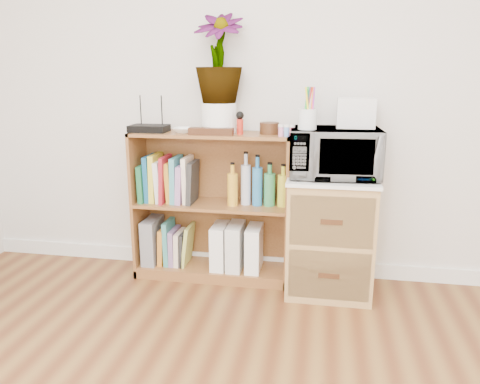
# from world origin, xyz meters

# --- Properties ---
(skirting_board) EXTENTS (4.00, 0.02, 0.10)m
(skirting_board) POSITION_xyz_m (0.00, 2.24, 0.05)
(skirting_board) COLOR white
(skirting_board) RESTS_ON ground
(bookshelf) EXTENTS (1.00, 0.30, 0.95)m
(bookshelf) POSITION_xyz_m (-0.35, 2.10, 0.47)
(bookshelf) COLOR brown
(bookshelf) RESTS_ON ground
(wicker_unit) EXTENTS (0.50, 0.45, 0.70)m
(wicker_unit) POSITION_xyz_m (0.40, 2.02, 0.35)
(wicker_unit) COLOR #9E7542
(wicker_unit) RESTS_ON ground
(microwave) EXTENTS (0.53, 0.38, 0.28)m
(microwave) POSITION_xyz_m (0.40, 2.02, 0.86)
(microwave) COLOR silver
(microwave) RESTS_ON wicker_unit
(pen_cup) EXTENTS (0.10, 0.10, 0.11)m
(pen_cup) POSITION_xyz_m (0.24, 1.94, 1.06)
(pen_cup) COLOR white
(pen_cup) RESTS_ON microwave
(small_appliance) EXTENTS (0.21, 0.18, 0.17)m
(small_appliance) POSITION_xyz_m (0.51, 2.08, 1.09)
(small_appliance) COLOR white
(small_appliance) RESTS_ON microwave
(router) EXTENTS (0.23, 0.16, 0.04)m
(router) POSITION_xyz_m (-0.74, 2.08, 0.97)
(router) COLOR black
(router) RESTS_ON bookshelf
(white_bowl) EXTENTS (0.13, 0.13, 0.03)m
(white_bowl) POSITION_xyz_m (-0.52, 2.07, 0.97)
(white_bowl) COLOR white
(white_bowl) RESTS_ON bookshelf
(plant_pot) EXTENTS (0.21, 0.21, 0.18)m
(plant_pot) POSITION_xyz_m (-0.30, 2.12, 1.04)
(plant_pot) COLOR white
(plant_pot) RESTS_ON bookshelf
(potted_plant) EXTENTS (0.29, 0.29, 0.53)m
(potted_plant) POSITION_xyz_m (-0.30, 2.12, 1.39)
(potted_plant) COLOR #367B31
(potted_plant) RESTS_ON plant_pot
(trinket_box) EXTENTS (0.27, 0.07, 0.04)m
(trinket_box) POSITION_xyz_m (-0.33, 2.00, 0.97)
(trinket_box) COLOR #321C0D
(trinket_box) RESTS_ON bookshelf
(kokeshi_doll) EXTENTS (0.04, 0.04, 0.09)m
(kokeshi_doll) POSITION_xyz_m (-0.16, 2.06, 1.00)
(kokeshi_doll) COLOR red
(kokeshi_doll) RESTS_ON bookshelf
(wooden_bowl) EXTENTS (0.12, 0.12, 0.07)m
(wooden_bowl) POSITION_xyz_m (0.01, 2.11, 0.98)
(wooden_bowl) COLOR #34200E
(wooden_bowl) RESTS_ON bookshelf
(paint_jars) EXTENTS (0.11, 0.04, 0.06)m
(paint_jars) POSITION_xyz_m (0.12, 2.01, 0.98)
(paint_jars) COLOR #D0747F
(paint_jars) RESTS_ON bookshelf
(file_box) EXTENTS (0.09, 0.24, 0.30)m
(file_box) POSITION_xyz_m (-0.76, 2.10, 0.22)
(file_box) COLOR slate
(file_box) RESTS_ON bookshelf
(magazine_holder_left) EXTENTS (0.09, 0.23, 0.29)m
(magazine_holder_left) POSITION_xyz_m (-0.30, 2.09, 0.21)
(magazine_holder_left) COLOR white
(magazine_holder_left) RESTS_ON bookshelf
(magazine_holder_mid) EXTENTS (0.09, 0.24, 0.30)m
(magazine_holder_mid) POSITION_xyz_m (-0.20, 2.09, 0.22)
(magazine_holder_mid) COLOR silver
(magazine_holder_mid) RESTS_ON bookshelf
(magazine_holder_right) EXTENTS (0.09, 0.23, 0.29)m
(magazine_holder_right) POSITION_xyz_m (-0.07, 2.09, 0.21)
(magazine_holder_right) COLOR white
(magazine_holder_right) RESTS_ON bookshelf
(cookbooks) EXTENTS (0.36, 0.20, 0.31)m
(cookbooks) POSITION_xyz_m (-0.63, 2.10, 0.64)
(cookbooks) COLOR #1A6237
(cookbooks) RESTS_ON bookshelf
(liquor_bottles) EXTENTS (0.38, 0.07, 0.32)m
(liquor_bottles) POSITION_xyz_m (-0.05, 2.10, 0.64)
(liquor_bottles) COLOR gold
(liquor_bottles) RESTS_ON bookshelf
(lower_books) EXTENTS (0.22, 0.19, 0.29)m
(lower_books) POSITION_xyz_m (-0.61, 2.10, 0.20)
(lower_books) COLOR #C07322
(lower_books) RESTS_ON bookshelf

